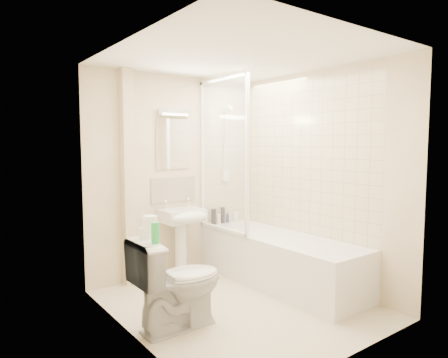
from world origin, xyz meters
TOP-DOWN VIEW (x-y plane):
  - floor at (0.00, 0.00)m, footprint 2.50×2.50m
  - wall_back at (0.00, 1.25)m, footprint 2.20×0.02m
  - wall_left at (-1.10, 0.00)m, footprint 0.02×2.50m
  - wall_right at (1.10, 0.00)m, footprint 0.02×2.50m
  - ceiling at (0.00, 0.00)m, footprint 2.20×2.50m
  - tile_back at (0.75, 1.24)m, footprint 0.70×0.01m
  - tile_right at (1.09, 0.20)m, footprint 0.01×2.10m
  - pipe_boxing at (-0.62, 1.19)m, footprint 0.12×0.12m
  - splashback at (-0.01, 1.24)m, footprint 0.60×0.02m
  - mirror at (-0.01, 1.24)m, footprint 0.46×0.01m
  - strip_light at (-0.01, 1.22)m, footprint 0.42×0.07m
  - bathtub at (0.75, 0.20)m, footprint 0.70×2.10m
  - shower_screen at (0.40, 0.80)m, footprint 0.04×0.92m
  - shower_fixture at (0.75, 1.19)m, footprint 0.10×0.16m
  - pedestal_sink at (-0.01, 1.01)m, footprint 0.48×0.46m
  - bottle_black_a at (0.52, 1.16)m, footprint 0.06×0.06m
  - bottle_white_a at (0.60, 1.16)m, footprint 0.06×0.06m
  - bottle_black_b at (0.67, 1.16)m, footprint 0.05×0.05m
  - bottle_blue at (0.75, 1.16)m, footprint 0.05×0.05m
  - bottle_cream at (0.77, 1.16)m, footprint 0.07×0.07m
  - bottle_white_b at (0.89, 1.16)m, footprint 0.06×0.06m
  - toilet at (-0.72, -0.07)m, footprint 0.46×0.79m
  - toilet_roll_lower at (-0.98, 0.01)m, footprint 0.10×0.10m
  - toilet_roll_upper at (-0.94, 0.00)m, footprint 0.12×0.12m
  - green_bottle at (-0.99, -0.19)m, footprint 0.06×0.06m

SIDE VIEW (x-z plane):
  - floor at x=0.00m, z-range 0.00..0.00m
  - bathtub at x=0.75m, z-range 0.01..0.56m
  - toilet at x=-0.72m, z-range 0.00..0.81m
  - bottle_blue at x=0.75m, z-range 0.55..0.67m
  - bottle_white_a at x=0.60m, z-range 0.55..0.68m
  - bottle_white_b at x=0.89m, z-range 0.55..0.68m
  - bottle_cream at x=0.77m, z-range 0.55..0.70m
  - bottle_black_a at x=0.52m, z-range 0.55..0.75m
  - pedestal_sink at x=-0.01m, z-range 0.19..1.12m
  - bottle_black_b at x=0.67m, z-range 0.55..0.76m
  - toilet_roll_lower at x=-0.98m, z-range 0.81..0.89m
  - green_bottle at x=-0.99m, z-range 0.81..0.97m
  - toilet_roll_upper at x=-0.94m, z-range 0.89..0.99m
  - splashback at x=-0.01m, z-range 0.88..1.18m
  - wall_back at x=0.00m, z-range 0.00..2.40m
  - wall_left at x=-1.10m, z-range 0.00..2.40m
  - wall_right at x=1.10m, z-range 0.00..2.40m
  - pipe_boxing at x=-0.62m, z-range 0.00..2.40m
  - tile_back at x=0.75m, z-range 0.55..2.30m
  - tile_right at x=1.09m, z-range 0.55..2.30m
  - shower_screen at x=0.40m, z-range 0.55..2.35m
  - shower_fixture at x=0.75m, z-range 1.05..2.04m
  - mirror at x=-0.01m, z-range 1.28..1.88m
  - strip_light at x=-0.01m, z-range 1.92..1.98m
  - ceiling at x=0.00m, z-range 2.39..2.41m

